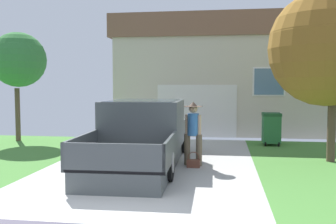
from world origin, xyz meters
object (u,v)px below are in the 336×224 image
Objects in this scene: front_yard_tree at (327,47)px; pickup_truck at (144,134)px; handbag at (193,163)px; wheeled_trash_bin at (271,128)px; person_with_hat at (193,130)px; neighbor_tree at (18,61)px; house_with_garage at (235,75)px.

pickup_truck is at bearing -171.50° from front_yard_tree.
wheeled_trash_bin reaches higher than handbag.
person_with_hat is 0.36× the size of front_yard_tree.
front_yard_tree is at bearing 6.91° from pickup_truck.
person_with_hat is 7.64m from neighbor_tree.
neighbor_tree is (-6.62, 3.24, 2.02)m from person_with_hat.
wheeled_trash_bin is at bearing 41.29° from pickup_truck.
wheeled_trash_bin is (3.73, 3.46, -0.15)m from pickup_truck.
house_with_garage reaches higher than neighbor_tree.
wheeled_trash_bin is (1.15, -4.21, -1.90)m from house_with_garage.
pickup_truck is 14.20× the size of handbag.
person_with_hat is 0.16× the size of house_with_garage.
person_with_hat is (1.34, -0.19, 0.16)m from pickup_truck.
front_yard_tree is (4.77, 0.71, 2.32)m from pickup_truck.
neighbor_tree reaches higher than handbag.
front_yard_tree is 10.32m from neighbor_tree.
house_with_garage reaches higher than person_with_hat.
person_with_hat is 8.12m from house_with_garage.
handbag is 4.59m from wheeled_trash_bin.
person_with_hat is at bearing -165.21° from front_yard_tree.
wheeled_trash_bin is at bearing -106.62° from person_with_hat.
front_yard_tree is at bearing -13.06° from neighbor_tree.
handbag is 8.03m from neighbor_tree.
pickup_truck is at bearing -137.12° from wheeled_trash_bin.
front_yard_tree is 3.84m from wheeled_trash_bin.
neighbor_tree reaches higher than pickup_truck.
front_yard_tree is (3.40, 1.17, 2.95)m from handbag.
front_yard_tree is at bearing -69.19° from wheeled_trash_bin.
house_with_garage is (1.21, 8.13, 2.38)m from handbag.
house_with_garage is 9.14m from neighbor_tree.
person_with_hat is 0.41× the size of neighbor_tree.
house_with_garage is 2.26× the size of front_yard_tree.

